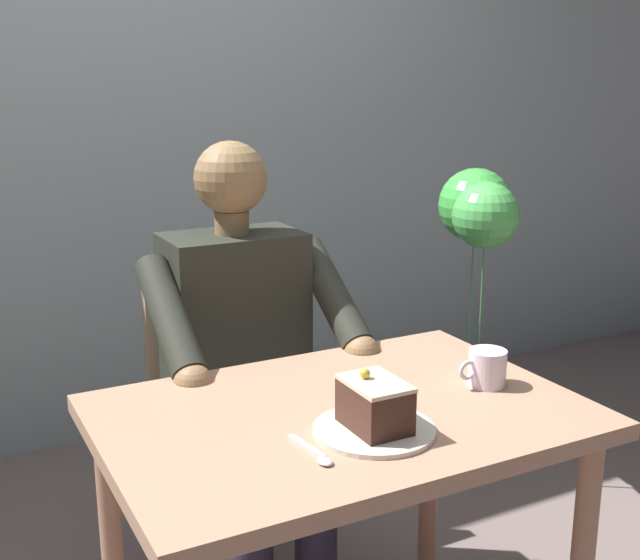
{
  "coord_description": "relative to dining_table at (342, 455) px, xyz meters",
  "views": [
    {
      "loc": [
        0.75,
        1.33,
        1.41
      ],
      "look_at": [
        -0.0,
        -0.1,
        0.99
      ],
      "focal_mm": 44.96,
      "sensor_mm": 36.0,
      "label": 1
    }
  ],
  "objects": [
    {
      "name": "cafe_rear_panel",
      "position": [
        0.0,
        -1.74,
        0.86
      ],
      "size": [
        6.4,
        0.12,
        3.0
      ],
      "primitive_type": "cube",
      "color": "#9DAFB2",
      "rests_on": "ground"
    },
    {
      "name": "dessert_spoon",
      "position": [
        0.14,
        0.16,
        0.11
      ],
      "size": [
        0.03,
        0.14,
        0.01
      ],
      "color": "silver",
      "rests_on": "dining_table"
    },
    {
      "name": "cake_slice",
      "position": [
        -0.0,
        0.13,
        0.16
      ],
      "size": [
        0.1,
        0.14,
        0.11
      ],
      "color": "#43271D",
      "rests_on": "dessert_plate"
    },
    {
      "name": "chair",
      "position": [
        0.0,
        -0.69,
        -0.15
      ],
      "size": [
        0.42,
        0.42,
        0.89
      ],
      "color": "tan",
      "rests_on": "ground"
    },
    {
      "name": "dining_table",
      "position": [
        0.0,
        0.0,
        0.0
      ],
      "size": [
        0.97,
        0.67,
        0.74
      ],
      "color": "tan",
      "rests_on": "ground"
    },
    {
      "name": "seated_person",
      "position": [
        0.0,
        -0.52,
        0.0
      ],
      "size": [
        0.53,
        0.58,
        1.25
      ],
      "color": "#2C2F26",
      "rests_on": "ground"
    },
    {
      "name": "balloon_display",
      "position": [
        -0.95,
        -0.77,
        0.24
      ],
      "size": [
        0.26,
        0.32,
        1.11
      ],
      "color": "#B2C1C6",
      "rests_on": "ground"
    },
    {
      "name": "coffee_cup",
      "position": [
        -0.34,
        0.04,
        0.15
      ],
      "size": [
        0.12,
        0.08,
        0.08
      ],
      "color": "white",
      "rests_on": "dining_table"
    },
    {
      "name": "dessert_plate",
      "position": [
        -0.0,
        0.13,
        0.11
      ],
      "size": [
        0.24,
        0.24,
        0.01
      ],
      "primitive_type": "cylinder",
      "color": "silver",
      "rests_on": "dining_table"
    }
  ]
}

